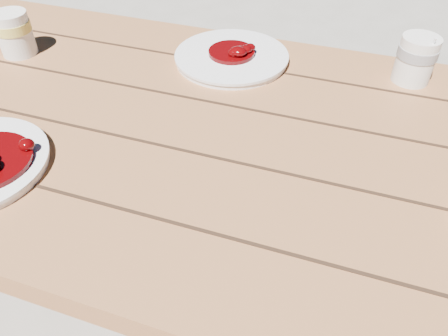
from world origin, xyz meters
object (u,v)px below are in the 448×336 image
(picnic_table, at_px, (183,181))
(second_cup, at_px, (15,34))
(coffee_cup, at_px, (416,59))
(second_plate, at_px, (232,58))

(picnic_table, bearing_deg, second_cup, 164.36)
(coffee_cup, height_order, second_cup, same)
(picnic_table, relative_size, second_plate, 7.78)
(second_plate, bearing_deg, second_cup, -165.32)
(coffee_cup, height_order, second_plate, coffee_cup)
(coffee_cup, distance_m, second_cup, 0.90)
(picnic_table, bearing_deg, coffee_cup, 35.66)
(coffee_cup, bearing_deg, second_plate, -173.72)
(picnic_table, relative_size, second_cup, 20.21)
(picnic_table, height_order, second_plate, second_plate)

